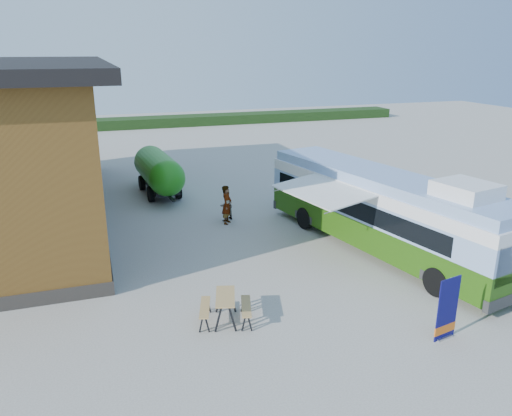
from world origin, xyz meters
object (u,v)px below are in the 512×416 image
object	(u,v)px
picnic_table	(225,302)
person_a	(227,205)
slurry_tanker	(158,170)
person_b	(226,205)
bus	(382,209)
banner	(447,314)

from	to	relation	value
picnic_table	person_a	bearing A→B (deg)	89.98
person_a	slurry_tanker	world-z (taller)	slurry_tanker
person_b	slurry_tanker	xyz separation A→B (m)	(-2.41, 5.64, 0.63)
bus	picnic_table	size ratio (longest dim) A/B	6.74
banner	person_a	xyz separation A→B (m)	(-3.32, 11.65, 0.15)
banner	person_b	xyz separation A→B (m)	(-3.26, 12.10, -0.02)
bus	person_b	xyz separation A→B (m)	(-5.08, 5.64, -1.03)
slurry_tanker	bus	bearing A→B (deg)	-60.63
picnic_table	slurry_tanker	size ratio (longest dim) A/B	0.28
banner	person_a	world-z (taller)	banner
bus	banner	xyz separation A→B (m)	(-1.82, -6.46, -1.01)
picnic_table	person_b	world-z (taller)	person_b
person_a	slurry_tanker	xyz separation A→B (m)	(-2.36, 6.09, 0.47)
person_b	banner	bearing A→B (deg)	67.75
person_a	banner	bearing A→B (deg)	-131.05
picnic_table	person_a	world-z (taller)	person_a
banner	picnic_table	distance (m)	6.47
bus	person_a	distance (m)	7.35
picnic_table	slurry_tanker	world-z (taller)	slurry_tanker
slurry_tanker	picnic_table	bearing A→B (deg)	-94.62
bus	slurry_tanker	size ratio (longest dim) A/B	1.90
banner	slurry_tanker	bearing A→B (deg)	96.16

